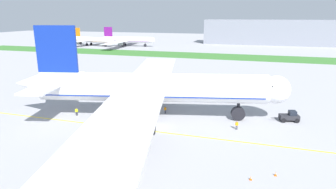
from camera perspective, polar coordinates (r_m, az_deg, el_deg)
ground_plane at (r=58.14m, az=-2.13°, el=-6.29°), size 600.00×600.00×0.00m
apron_taxi_line at (r=56.05m, az=-2.94°, el=-7.14°), size 280.00×0.36×0.01m
grass_median_strip at (r=159.65m, az=10.67°, el=7.26°), size 320.00×24.00×0.10m
airliner_foreground at (r=61.25m, az=-3.81°, el=1.23°), size 56.69×90.71×19.29m
pushback_tug at (r=65.78m, az=22.56°, el=-3.96°), size 5.71×3.04×2.26m
ground_crew_wingwalker_port at (r=65.37m, az=-0.55°, el=-2.90°), size 0.43×0.50×1.63m
ground_crew_marshaller_front at (r=67.11m, az=-17.36°, el=-3.08°), size 0.58×0.39×1.72m
ground_crew_wingwalker_starboard at (r=57.95m, az=13.22°, el=-5.68°), size 0.59×0.36×1.72m
traffic_cone_near_nose at (r=42.09m, az=15.77°, el=-15.35°), size 0.36×0.36×0.58m
traffic_cone_port_wing at (r=44.07m, az=20.17°, el=-14.27°), size 0.36×0.36×0.58m
service_truck_baggage_loader at (r=82.71m, az=16.38°, el=0.68°), size 5.67×4.20×2.66m
parked_airliner_far_left at (r=221.00m, az=-14.78°, el=10.23°), size 41.48×68.08×12.29m
parked_airliner_far_centre at (r=211.82m, az=-8.06°, el=10.47°), size 41.20×65.69×13.23m
terminal_building at (r=236.00m, az=21.03°, el=11.20°), size 110.81×20.00×18.00m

